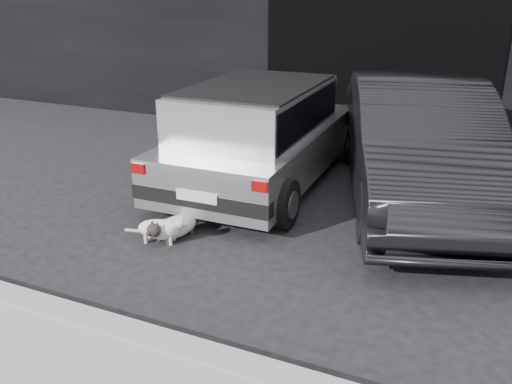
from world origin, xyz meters
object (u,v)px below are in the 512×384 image
at_px(cat_white, 162,228).
at_px(cat_siamese, 172,228).
at_px(silver_hatchback, 259,130).
at_px(second_car, 419,143).

bearing_deg(cat_white, cat_siamese, 138.73).
bearing_deg(silver_hatchback, cat_siamese, -95.60).
relative_size(silver_hatchback, second_car, 0.83).
height_order(second_car, cat_white, second_car).
bearing_deg(cat_white, silver_hatchback, 160.54).
xyz_separation_m(second_car, cat_siamese, (-2.23, -2.27, -0.62)).
xyz_separation_m(silver_hatchback, second_car, (2.07, 0.24, -0.00)).
bearing_deg(silver_hatchback, cat_white, -96.81).
distance_m(second_car, cat_white, 3.35).
xyz_separation_m(second_car, cat_white, (-2.28, -2.38, -0.60)).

